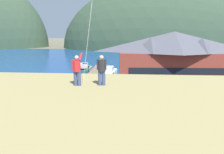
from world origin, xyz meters
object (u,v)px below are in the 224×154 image
(harbor_lodge, at_px, (173,57))
(person_kite_flyer, at_px, (77,69))
(moored_boat_outer_mooring, at_px, (110,72))
(parked_car_front_row_silver, at_px, (165,126))
(wharf_dock, at_px, (98,70))
(person_companion, at_px, (102,69))
(parked_car_mid_row_center, at_px, (185,102))
(parked_car_front_row_red, at_px, (102,117))
(parked_car_lone_by_shed, at_px, (122,103))
(storage_shed_near_lot, at_px, (3,96))
(parked_car_corner_spot, at_px, (64,100))
(parked_car_back_row_left, at_px, (54,125))
(moored_boat_wharfside, at_px, (84,69))
(moored_boat_inner_slip, at_px, (85,69))
(parking_light_pole, at_px, (101,76))

(harbor_lodge, distance_m, person_kite_flyer, 30.70)
(moored_boat_outer_mooring, bearing_deg, parked_car_front_row_silver, -74.77)
(wharf_dock, xyz_separation_m, person_companion, (6.06, -40.92, 7.70))
(wharf_dock, height_order, parked_car_front_row_silver, parked_car_front_row_silver)
(parked_car_front_row_silver, bearing_deg, parked_car_mid_row_center, 63.02)
(parked_car_front_row_red, height_order, parked_car_front_row_silver, same)
(parked_car_front_row_red, bearing_deg, person_kite_flyer, -90.88)
(parked_car_lone_by_shed, bearing_deg, parked_car_front_row_red, -112.15)
(storage_shed_near_lot, distance_m, parked_car_corner_spot, 7.44)
(person_kite_flyer, bearing_deg, person_companion, 7.36)
(harbor_lodge, height_order, moored_boat_outer_mooring, harbor_lodge)
(parked_car_back_row_left, relative_size, person_companion, 2.45)
(parked_car_front_row_red, bearing_deg, parked_car_back_row_left, -154.56)
(storage_shed_near_lot, height_order, person_companion, person_companion)
(wharf_dock, distance_m, moored_boat_outer_mooring, 5.22)
(moored_boat_wharfside, xyz_separation_m, person_kite_flyer, (8.33, -41.42, 7.35))
(storage_shed_near_lot, bearing_deg, parked_car_lone_by_shed, 13.59)
(parked_car_mid_row_center, distance_m, parked_car_corner_spot, 16.09)
(parked_car_front_row_silver, xyz_separation_m, person_kite_flyer, (-6.68, -8.06, 7.00))
(moored_boat_outer_mooring, height_order, person_companion, person_companion)
(parked_car_mid_row_center, bearing_deg, moored_boat_wharfside, 125.58)
(parked_car_back_row_left, bearing_deg, harbor_lodge, 53.08)
(parked_car_lone_by_shed, relative_size, parked_car_back_row_left, 1.01)
(parked_car_front_row_red, relative_size, parked_car_back_row_left, 0.99)
(storage_shed_near_lot, bearing_deg, harbor_lodge, 36.71)
(storage_shed_near_lot, relative_size, parked_car_front_row_silver, 1.77)
(moored_boat_inner_slip, height_order, parked_car_front_row_silver, moored_boat_inner_slip)
(harbor_lodge, height_order, parked_car_back_row_left, harbor_lodge)
(moored_boat_wharfside, bearing_deg, moored_boat_inner_slip, -65.70)
(parked_car_mid_row_center, xyz_separation_m, parking_light_pole, (-11.46, 3.37, 2.68))
(wharf_dock, xyz_separation_m, parked_car_corner_spot, (-1.05, -25.87, 0.71))
(moored_boat_inner_slip, bearing_deg, parked_car_front_row_red, -75.33)
(moored_boat_inner_slip, height_order, parked_car_back_row_left, moored_boat_inner_slip)
(parked_car_front_row_red, bearing_deg, parked_car_mid_row_center, 29.12)
(moored_boat_inner_slip, bearing_deg, moored_boat_outer_mooring, -27.21)
(moored_boat_outer_mooring, height_order, person_kite_flyer, person_kite_flyer)
(harbor_lodge, distance_m, person_companion, 30.05)
(harbor_lodge, xyz_separation_m, parked_car_corner_spot, (-17.10, -13.16, -4.32))
(parked_car_back_row_left, height_order, person_kite_flyer, person_kite_flyer)
(moored_boat_wharfside, height_order, moored_boat_inner_slip, same)
(parked_car_front_row_silver, height_order, person_kite_flyer, person_kite_flyer)
(moored_boat_inner_slip, relative_size, parked_car_mid_row_center, 1.46)
(harbor_lodge, bearing_deg, parked_car_front_row_red, -120.86)
(moored_boat_outer_mooring, bearing_deg, parking_light_pole, -89.50)
(harbor_lodge, height_order, parked_car_front_row_red, harbor_lodge)
(parked_car_corner_spot, height_order, parked_car_back_row_left, same)
(moored_boat_wharfside, bearing_deg, parked_car_mid_row_center, -54.42)
(moored_boat_wharfside, relative_size, parking_light_pole, 1.33)
(harbor_lodge, relative_size, moored_boat_wharfside, 2.61)
(parked_car_front_row_silver, bearing_deg, person_kite_flyer, -129.65)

